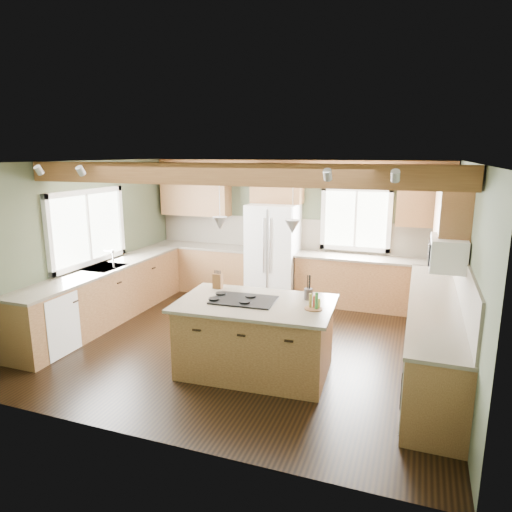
% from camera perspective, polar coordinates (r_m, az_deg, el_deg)
% --- Properties ---
extents(floor, '(5.60, 5.60, 0.00)m').
position_cam_1_polar(floor, '(6.81, -0.98, -10.76)').
color(floor, black).
rests_on(floor, ground).
extents(ceiling, '(5.60, 5.60, 0.00)m').
position_cam_1_polar(ceiling, '(6.24, -1.07, 11.69)').
color(ceiling, silver).
rests_on(ceiling, wall_back).
extents(wall_back, '(5.60, 0.00, 5.60)m').
position_cam_1_polar(wall_back, '(8.74, 4.81, 3.39)').
color(wall_back, '#3F4933').
rests_on(wall_back, ground).
extents(wall_left, '(0.00, 5.00, 5.00)m').
position_cam_1_polar(wall_left, '(7.83, -20.57, 1.51)').
color(wall_left, '#3F4933').
rests_on(wall_left, ground).
extents(wall_right, '(0.00, 5.00, 5.00)m').
position_cam_1_polar(wall_right, '(6.03, 24.72, -2.02)').
color(wall_right, '#3F4933').
rests_on(wall_right, ground).
extents(ceiling_beam, '(5.55, 0.26, 0.26)m').
position_cam_1_polar(ceiling_beam, '(5.52, -4.03, 10.17)').
color(ceiling_beam, brown).
rests_on(ceiling_beam, ceiling).
extents(soffit_trim, '(5.55, 0.20, 0.10)m').
position_cam_1_polar(soffit_trim, '(8.53, 4.79, 11.53)').
color(soffit_trim, brown).
rests_on(soffit_trim, ceiling).
extents(backsplash_back, '(5.58, 0.03, 0.58)m').
position_cam_1_polar(backsplash_back, '(8.74, 4.78, 2.79)').
color(backsplash_back, brown).
rests_on(backsplash_back, wall_back).
extents(backsplash_right, '(0.03, 3.70, 0.58)m').
position_cam_1_polar(backsplash_right, '(6.10, 24.46, -2.72)').
color(backsplash_right, brown).
rests_on(backsplash_right, wall_right).
extents(base_cab_back_left, '(2.02, 0.60, 0.88)m').
position_cam_1_polar(base_cab_back_left, '(9.26, -6.53, -1.55)').
color(base_cab_back_left, brown).
rests_on(base_cab_back_left, floor).
extents(counter_back_left, '(2.06, 0.64, 0.04)m').
position_cam_1_polar(counter_back_left, '(9.16, -6.61, 1.24)').
color(counter_back_left, '#4B4237').
rests_on(counter_back_left, base_cab_back_left).
extents(base_cab_back_right, '(2.62, 0.60, 0.88)m').
position_cam_1_polar(base_cab_back_right, '(8.38, 14.06, -3.39)').
color(base_cab_back_right, brown).
rests_on(base_cab_back_right, floor).
extents(counter_back_right, '(2.66, 0.64, 0.04)m').
position_cam_1_polar(counter_back_right, '(8.27, 14.23, -0.33)').
color(counter_back_right, '#4B4237').
rests_on(counter_back_right, base_cab_back_right).
extents(base_cab_left, '(0.60, 3.70, 0.88)m').
position_cam_1_polar(base_cab_left, '(7.88, -18.18, -4.69)').
color(base_cab_left, brown).
rests_on(base_cab_left, floor).
extents(counter_left, '(0.64, 3.74, 0.04)m').
position_cam_1_polar(counter_left, '(7.76, -18.41, -1.45)').
color(counter_left, '#4B4237').
rests_on(counter_left, base_cab_left).
extents(base_cab_right, '(0.60, 3.70, 0.88)m').
position_cam_1_polar(base_cab_right, '(6.31, 21.21, -9.28)').
color(base_cab_right, brown).
rests_on(base_cab_right, floor).
extents(counter_right, '(0.64, 3.74, 0.04)m').
position_cam_1_polar(counter_right, '(6.16, 21.55, -5.31)').
color(counter_right, '#4B4237').
rests_on(counter_right, base_cab_right).
extents(upper_cab_back_left, '(1.40, 0.35, 0.90)m').
position_cam_1_polar(upper_cab_back_left, '(9.21, -7.55, 7.88)').
color(upper_cab_back_left, brown).
rests_on(upper_cab_back_left, wall_back).
extents(upper_cab_over_fridge, '(0.96, 0.35, 0.70)m').
position_cam_1_polar(upper_cab_over_fridge, '(8.56, 2.65, 8.95)').
color(upper_cab_over_fridge, brown).
rests_on(upper_cab_over_fridge, wall_back).
extents(upper_cab_right, '(0.35, 2.20, 0.90)m').
position_cam_1_polar(upper_cab_right, '(6.79, 23.17, 5.25)').
color(upper_cab_right, brown).
rests_on(upper_cab_right, wall_right).
extents(upper_cab_back_corner, '(0.90, 0.35, 0.90)m').
position_cam_1_polar(upper_cab_back_corner, '(8.19, 20.40, 6.60)').
color(upper_cab_back_corner, brown).
rests_on(upper_cab_back_corner, wall_back).
extents(window_left, '(0.04, 1.60, 1.05)m').
position_cam_1_polar(window_left, '(7.81, -20.37, 3.37)').
color(window_left, white).
rests_on(window_left, wall_left).
extents(window_back, '(1.10, 0.04, 1.00)m').
position_cam_1_polar(window_back, '(8.46, 12.37, 4.54)').
color(window_back, white).
rests_on(window_back, wall_back).
extents(sink, '(0.50, 0.65, 0.03)m').
position_cam_1_polar(sink, '(7.76, -18.41, -1.41)').
color(sink, '#262628').
rests_on(sink, counter_left).
extents(faucet, '(0.02, 0.02, 0.28)m').
position_cam_1_polar(faucet, '(7.62, -17.42, -0.48)').
color(faucet, '#B2B2B7').
rests_on(faucet, sink).
extents(dishwasher, '(0.60, 0.60, 0.84)m').
position_cam_1_polar(dishwasher, '(6.96, -24.69, -7.64)').
color(dishwasher, white).
rests_on(dishwasher, floor).
extents(oven, '(0.60, 0.72, 0.84)m').
position_cam_1_polar(oven, '(5.13, 21.33, -14.66)').
color(oven, white).
rests_on(oven, floor).
extents(microwave, '(0.40, 0.70, 0.38)m').
position_cam_1_polar(microwave, '(5.91, 22.86, 0.36)').
color(microwave, white).
rests_on(microwave, wall_right).
extents(pendant_left, '(0.18, 0.18, 0.16)m').
position_cam_1_polar(pendant_left, '(5.57, -4.53, 4.09)').
color(pendant_left, '#B2B2B7').
rests_on(pendant_left, ceiling).
extents(pendant_right, '(0.18, 0.18, 0.16)m').
position_cam_1_polar(pendant_right, '(5.32, 4.58, 3.67)').
color(pendant_right, '#B2B2B7').
rests_on(pendant_right, ceiling).
extents(refrigerator, '(0.90, 0.74, 1.80)m').
position_cam_1_polar(refrigerator, '(8.54, 2.16, 0.47)').
color(refrigerator, white).
rests_on(refrigerator, floor).
extents(island, '(1.86, 1.20, 0.88)m').
position_cam_1_polar(island, '(5.83, -0.08, -10.24)').
color(island, brown).
rests_on(island, floor).
extents(island_top, '(1.99, 1.33, 0.04)m').
position_cam_1_polar(island_top, '(5.66, -0.08, -5.95)').
color(island_top, '#4B4237').
rests_on(island_top, island).
extents(cooktop, '(0.81, 0.56, 0.02)m').
position_cam_1_polar(cooktop, '(5.70, -1.53, -5.52)').
color(cooktop, black).
rests_on(cooktop, island_top).
extents(knife_block, '(0.12, 0.10, 0.20)m').
position_cam_1_polar(knife_block, '(6.21, -4.81, -3.12)').
color(knife_block, brown).
rests_on(knife_block, island_top).
extents(utensil_crock, '(0.12, 0.12, 0.14)m').
position_cam_1_polar(utensil_crock, '(5.76, 6.57, -4.75)').
color(utensil_crock, '#3B352F').
rests_on(utensil_crock, island_top).
extents(bottle_tray, '(0.24, 0.24, 0.20)m').
position_cam_1_polar(bottle_tray, '(5.42, 7.24, -5.60)').
color(bottle_tray, '#59351A').
rests_on(bottle_tray, island_top).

